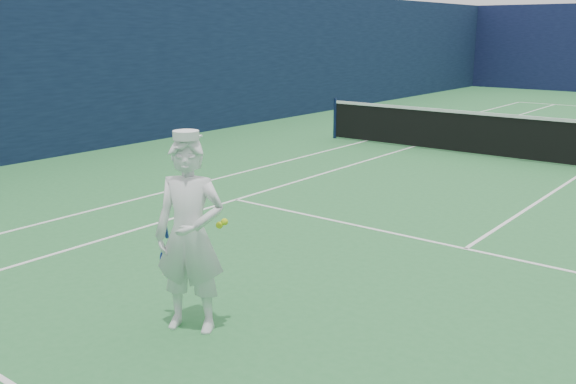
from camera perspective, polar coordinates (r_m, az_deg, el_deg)
name	(u,v)px	position (r m, az deg, el deg)	size (l,w,h in m)	color
tennis_player	(190,235)	(6.11, -8.72, -3.82)	(0.90, 0.70, 1.94)	white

